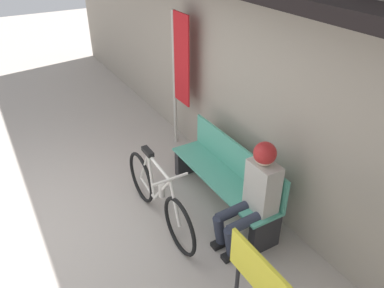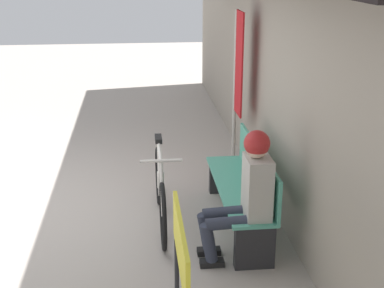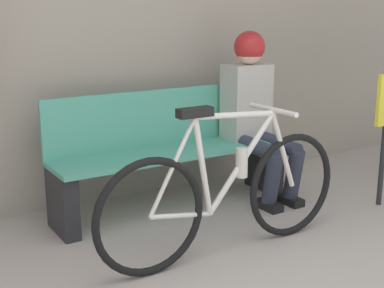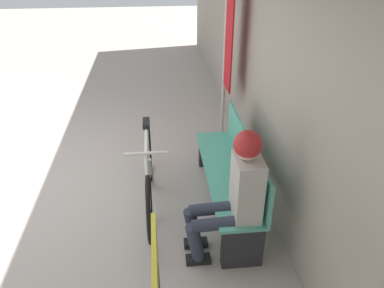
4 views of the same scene
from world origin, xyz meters
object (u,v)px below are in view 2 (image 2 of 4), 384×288
(park_bench_near, at_px, (243,189))
(banner_pole, at_px, (238,74))
(bicycle, at_px, (160,191))
(signboard, at_px, (181,253))
(person_seated, at_px, (247,188))

(park_bench_near, relative_size, banner_pole, 0.85)
(park_bench_near, distance_m, bicycle, 0.85)
(bicycle, xyz_separation_m, signboard, (1.82, 0.06, 0.35))
(park_bench_near, relative_size, person_seated, 1.41)
(bicycle, distance_m, person_seated, 1.11)
(park_bench_near, distance_m, signboard, 1.90)
(bicycle, xyz_separation_m, banner_pole, (-1.38, 1.04, 0.91))
(park_bench_near, distance_m, person_seated, 0.73)
(person_seated, bearing_deg, signboard, -32.70)
(park_bench_near, height_order, banner_pole, banner_pole)
(bicycle, relative_size, signboard, 1.62)
(banner_pole, bearing_deg, bicycle, -36.94)
(bicycle, bearing_deg, park_bench_near, 82.32)
(banner_pole, height_order, signboard, banner_pole)
(signboard, bearing_deg, person_seated, 147.30)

